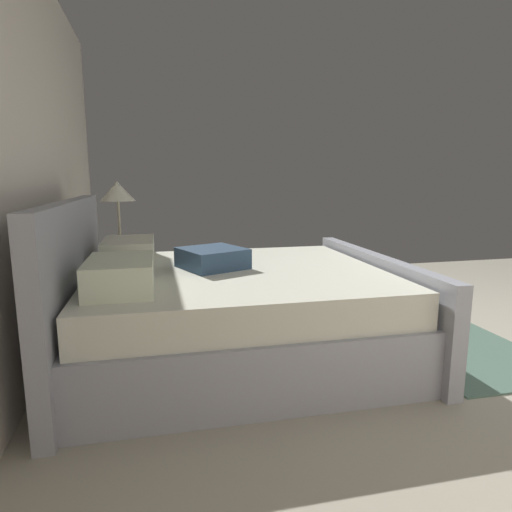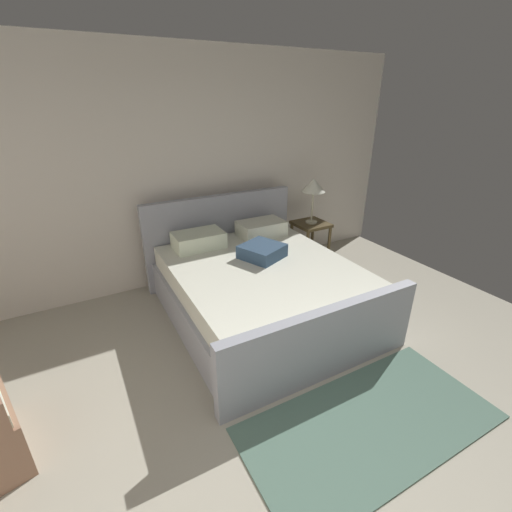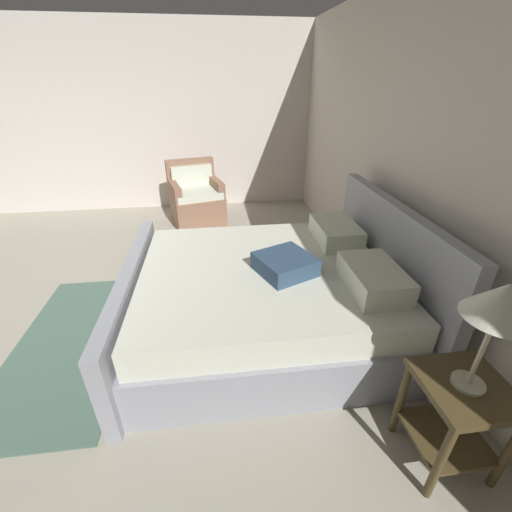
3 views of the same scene
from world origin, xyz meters
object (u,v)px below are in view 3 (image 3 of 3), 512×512
Objects in this scene: bed at (270,295)px; armchair at (196,199)px; table_lamp_right at (502,304)px; nightstand_right at (456,410)px.

bed reaches higher than armchair.
armchair is at bearing -159.34° from table_lamp_right.
table_lamp_right is 4.25m from armchair.
table_lamp_right is at bearing 45.00° from nightstand_right.
armchair is at bearing -159.34° from nightstand_right.
armchair is at bearing -165.49° from bed.
table_lamp_right is at bearing 20.66° from armchair.
bed is at bearing -148.24° from table_lamp_right.
nightstand_right is 0.67× the size of armchair.
nightstand_right is at bearing 20.66° from armchair.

